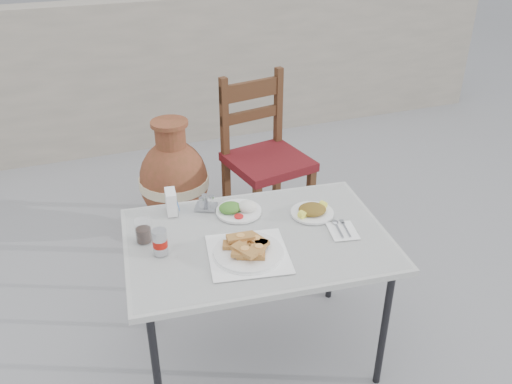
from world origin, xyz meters
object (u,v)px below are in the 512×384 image
object	(u,v)px
soda_can	(160,242)
chair	(264,156)
cafe_table	(257,246)
napkin_holder	(171,202)
pide_plate	(248,248)
salad_chopped_plate	(312,211)
terracotta_urn	(174,182)
cola_glass	(143,232)
condiment_caddy	(206,204)
salad_rice_plate	(238,209)

from	to	relation	value
soda_can	chair	world-z (taller)	chair
cafe_table	napkin_holder	bearing A→B (deg)	132.56
pide_plate	salad_chopped_plate	xyz separation A→B (m)	(0.37, 0.19, -0.01)
soda_can	salad_chopped_plate	bearing A→B (deg)	4.85
terracotta_urn	napkin_holder	bearing A→B (deg)	-102.00
cola_glass	condiment_caddy	size ratio (longest dim) A/B	0.83
salad_chopped_plate	condiment_caddy	xyz separation A→B (m)	(-0.43, 0.21, 0.01)
salad_rice_plate	napkin_holder	size ratio (longest dim) A/B	1.91
cola_glass	soda_can	bearing A→B (deg)	-66.80
salad_chopped_plate	terracotta_urn	size ratio (longest dim) A/B	0.26
soda_can	napkin_holder	distance (m)	0.31
salad_rice_plate	cola_glass	distance (m)	0.45
pide_plate	napkin_holder	bearing A→B (deg)	116.95
salad_rice_plate	condiment_caddy	size ratio (longest dim) A/B	1.73
cafe_table	terracotta_urn	xyz separation A→B (m)	(-0.11, 1.19, -0.27)
cafe_table	salad_chopped_plate	xyz separation A→B (m)	(0.29, 0.08, 0.06)
pide_plate	chair	size ratio (longest dim) A/B	0.37
cola_glass	condiment_caddy	xyz separation A→B (m)	(0.31, 0.16, -0.02)
terracotta_urn	salad_rice_plate	bearing A→B (deg)	-84.40
terracotta_urn	condiment_caddy	bearing A→B (deg)	-91.92
cafe_table	condiment_caddy	bearing A→B (deg)	114.72
salad_rice_plate	napkin_holder	xyz separation A→B (m)	(-0.28, 0.11, 0.04)
chair	napkin_holder	bearing A→B (deg)	-146.61
cola_glass	terracotta_urn	size ratio (longest dim) A/B	0.13
pide_plate	terracotta_urn	size ratio (longest dim) A/B	0.49
cola_glass	napkin_holder	bearing A→B (deg)	49.17
pide_plate	soda_can	distance (m)	0.35
cola_glass	condiment_caddy	bearing A→B (deg)	27.60
chair	terracotta_urn	bearing A→B (deg)	150.54
pide_plate	salad_rice_plate	distance (m)	0.32
salad_rice_plate	napkin_holder	bearing A→B (deg)	159.32
napkin_holder	terracotta_urn	distance (m)	0.96
soda_can	napkin_holder	bearing A→B (deg)	69.24
cola_glass	salad_chopped_plate	bearing A→B (deg)	-3.90
salad_chopped_plate	terracotta_urn	bearing A→B (deg)	110.06
pide_plate	terracotta_urn	distance (m)	1.33
salad_rice_plate	terracotta_urn	bearing A→B (deg)	95.60
soda_can	napkin_holder	xyz separation A→B (m)	(0.11, 0.29, -0.00)
pide_plate	salad_chopped_plate	size ratio (longest dim) A/B	1.89
salad_rice_plate	chair	bearing A→B (deg)	61.20
terracotta_urn	soda_can	bearing A→B (deg)	-104.28
cafe_table	salad_rice_plate	bearing A→B (deg)	93.28
cola_glass	napkin_holder	xyz separation A→B (m)	(0.16, 0.18, 0.01)
salad_chopped_plate	soda_can	size ratio (longest dim) A/B	1.79
salad_rice_plate	cola_glass	world-z (taller)	cola_glass
pide_plate	napkin_holder	xyz separation A→B (m)	(-0.21, 0.42, 0.03)
cafe_table	salad_rice_plate	xyz separation A→B (m)	(-0.01, 0.21, 0.07)
chair	pide_plate	bearing A→B (deg)	-124.73
napkin_holder	chair	distance (m)	1.01
pide_plate	salad_chopped_plate	distance (m)	0.42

